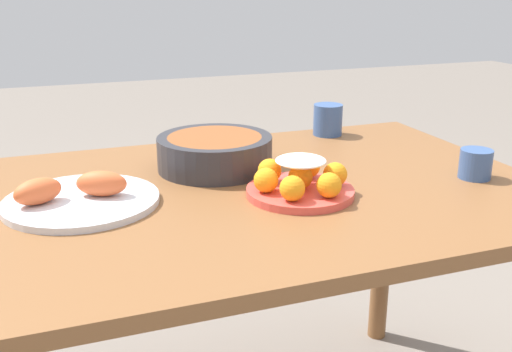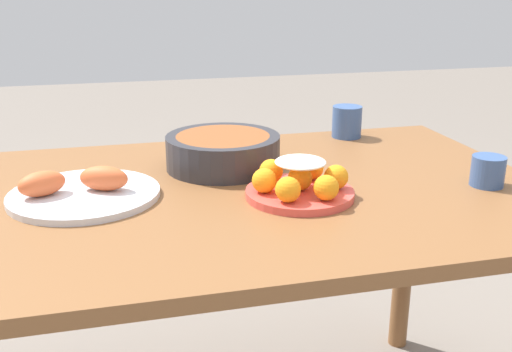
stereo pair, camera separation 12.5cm
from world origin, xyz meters
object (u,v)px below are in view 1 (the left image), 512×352
cup_far (328,120)px  seafood_platter (79,197)px  cake_plate (300,182)px  serving_bowl (215,151)px  cup_near (475,164)px  dining_table (214,233)px

cup_far → seafood_platter: bearing=-155.1°
cake_plate → cup_far: cup_far is taller
cup_far → cake_plate: bearing=-122.8°
serving_bowl → cup_near: size_ratio=3.75×
seafood_platter → dining_table: bearing=-4.9°
cup_far → serving_bowl: bearing=-153.4°
dining_table → cake_plate: bearing=-26.0°
dining_table → serving_bowl: size_ratio=5.38×
dining_table → cup_far: (0.45, 0.36, 0.14)m
seafood_platter → cup_near: same height
cup_near → cake_plate: bearing=176.0°
cake_plate → dining_table: bearing=154.0°
cake_plate → seafood_platter: 0.45m
serving_bowl → seafood_platter: serving_bowl is taller
dining_table → seafood_platter: size_ratio=4.71×
cup_near → cup_far: size_ratio=0.81×
dining_table → cup_far: 0.59m
cake_plate → cup_near: cake_plate is taller
cake_plate → cup_far: (0.28, 0.44, 0.01)m
serving_bowl → cup_far: size_ratio=3.05×
cake_plate → serving_bowl: bearing=115.4°
serving_bowl → cup_far: bearing=26.6°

